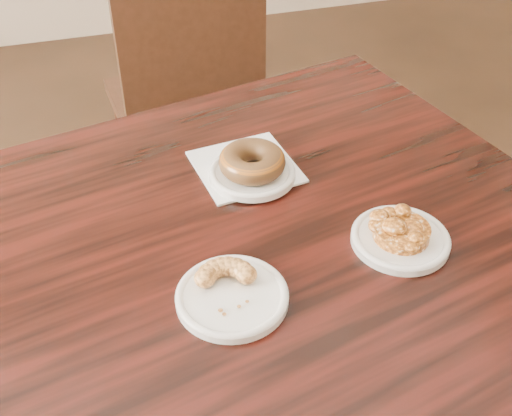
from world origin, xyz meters
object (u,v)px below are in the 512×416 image
object	(u,v)px
cafe_table	(281,385)
glazed_donut	(252,161)
cruller_fragment	(232,287)
apple_fritter	(402,230)
chair_far	(181,103)

from	to	relation	value
cafe_table	glazed_donut	bearing A→B (deg)	79.09
cruller_fragment	apple_fritter	bearing A→B (deg)	8.46
cafe_table	apple_fritter	bearing A→B (deg)	-29.23
apple_fritter	cruller_fragment	distance (m)	0.29
chair_far	cafe_table	bearing A→B (deg)	84.72
apple_fritter	chair_far	bearing A→B (deg)	98.58
cafe_table	glazed_donut	xyz separation A→B (m)	(-0.00, 0.18, 0.41)
cafe_table	apple_fritter	world-z (taller)	apple_fritter
chair_far	cruller_fragment	xyz separation A→B (m)	(-0.13, -1.08, 0.33)
chair_far	apple_fritter	bearing A→B (deg)	93.97
chair_far	glazed_donut	bearing A→B (deg)	84.22
cafe_table	chair_far	xyz separation A→B (m)	(0.01, 0.99, 0.08)
cafe_table	apple_fritter	size ratio (longest dim) A/B	7.80
cafe_table	cruller_fragment	distance (m)	0.43
chair_far	glazed_donut	size ratio (longest dim) A/B	7.72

